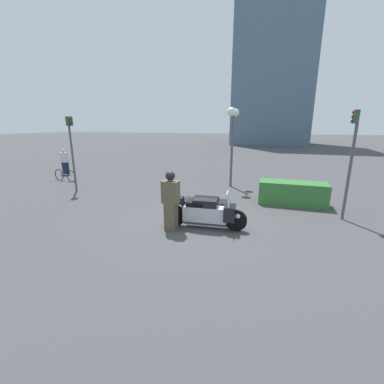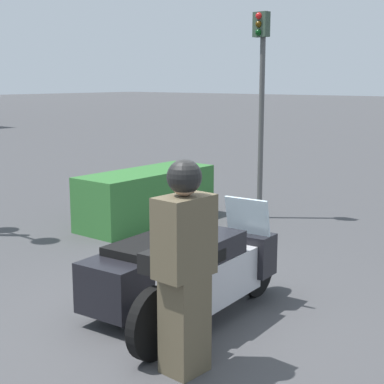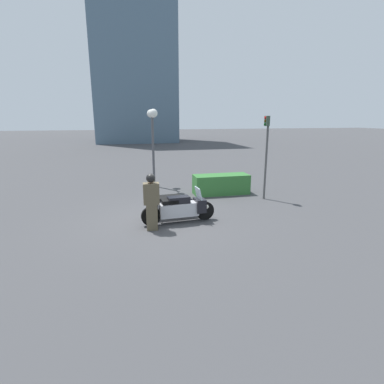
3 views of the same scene
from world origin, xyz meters
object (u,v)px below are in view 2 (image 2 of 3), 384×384
officer_rider (185,263)px  hedge_bush_curbside (147,197)px  police_motorcycle (180,270)px  traffic_light_near (261,86)px

officer_rider → hedge_bush_curbside: 5.20m
police_motorcycle → traffic_light_near: traffic_light_near is taller
traffic_light_near → hedge_bush_curbside: bearing=-36.9°
officer_rider → traffic_light_near: size_ratio=0.51×
officer_rider → hedge_bush_curbside: (3.54, 3.77, -0.49)m
traffic_light_near → officer_rider: bearing=30.1°
officer_rider → traffic_light_near: traffic_light_near is taller
police_motorcycle → traffic_light_near: size_ratio=0.72×
police_motorcycle → traffic_light_near: 4.78m
police_motorcycle → officer_rider: bearing=-142.4°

